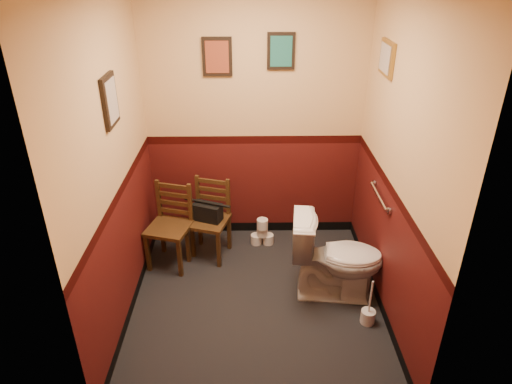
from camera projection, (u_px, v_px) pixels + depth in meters
floor at (256, 302)px, 4.15m from camera, size 2.20×2.40×0.00m
wall_back at (254, 117)px, 4.58m from camera, size 2.20×0.00×2.70m
wall_front at (260, 260)px, 2.46m from camera, size 2.20×0.00×2.70m
wall_left at (114, 168)px, 3.50m from camera, size 0.00×2.40×2.70m
wall_right at (398, 166)px, 3.54m from camera, size 0.00×2.40×2.70m
grab_bar at (379, 196)px, 3.94m from camera, size 0.05×0.56×0.06m
framed_print_back_a at (217, 57)px, 4.28m from camera, size 0.28×0.04×0.36m
framed_print_back_b at (281, 51)px, 4.26m from camera, size 0.26×0.04×0.34m
framed_print_left at (110, 101)px, 3.36m from camera, size 0.04×0.30×0.38m
framed_print_right at (387, 58)px, 3.74m from camera, size 0.04×0.34×0.28m
toilet at (337, 258)px, 4.07m from camera, size 0.87×0.54×0.80m
toilet_brush at (368, 316)px, 3.89m from camera, size 0.12×0.12×0.44m
chair_left at (171, 226)px, 4.51m from camera, size 0.48×0.48×0.84m
chair_right at (209, 219)px, 4.64m from camera, size 0.48×0.48×0.82m
handbag at (207, 212)px, 4.56m from camera, size 0.32×0.24×0.21m
tp_stack at (262, 233)px, 4.91m from camera, size 0.25×0.15×0.32m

